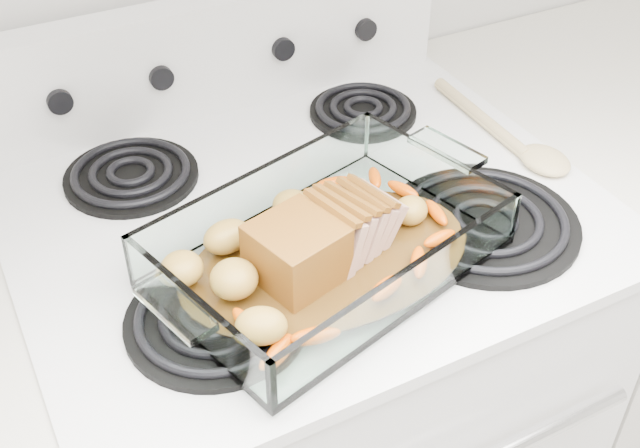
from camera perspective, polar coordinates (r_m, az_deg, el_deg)
name	(u,v)px	position (r m, az deg, el deg)	size (l,w,h in m)	color
electric_range	(305,409)	(1.42, -1.08, -13.04)	(0.78, 0.70, 1.12)	white
counter_right	(596,292)	(1.73, 19.03, -4.60)	(0.58, 0.68, 0.93)	silver
baking_dish	(328,251)	(0.97, 0.55, -1.92)	(0.40, 0.26, 0.08)	white
pork_roast	(314,240)	(0.95, -0.46, -1.16)	(0.20, 0.09, 0.08)	brown
roast_vegetables	(312,232)	(0.99, -0.55, -0.59)	(0.33, 0.18, 0.04)	#E35100
wooden_spoon	(516,141)	(1.24, 13.74, 5.79)	(0.06, 0.30, 0.02)	#D9C17E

